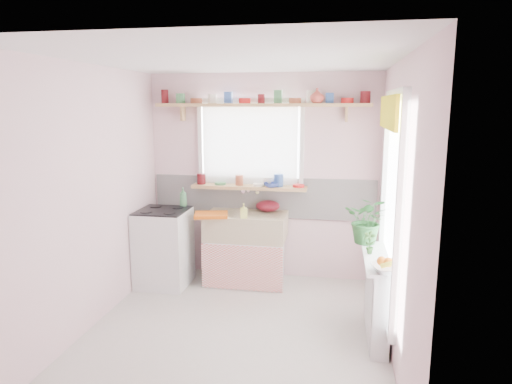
# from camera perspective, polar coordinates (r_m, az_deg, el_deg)

# --- Properties ---
(room) EXTENTS (3.20, 3.20, 3.20)m
(room) POSITION_cam_1_polar(r_m,az_deg,el_deg) (4.79, 7.25, 1.72)
(room) COLOR beige
(room) RESTS_ON ground
(sink_unit) EXTENTS (0.95, 0.65, 1.11)m
(sink_unit) POSITION_cam_1_polar(r_m,az_deg,el_deg) (5.53, -1.23, -6.97)
(sink_unit) COLOR white
(sink_unit) RESTS_ON ground
(cooker) EXTENTS (0.58, 0.58, 0.93)m
(cooker) POSITION_cam_1_polar(r_m,az_deg,el_deg) (5.56, -11.45, -6.78)
(cooker) COLOR white
(cooker) RESTS_ON ground
(radiator_ledge) EXTENTS (0.22, 0.95, 0.78)m
(radiator_ledge) POSITION_cam_1_polar(r_m,az_deg,el_deg) (4.43, 14.93, -12.44)
(radiator_ledge) COLOR white
(radiator_ledge) RESTS_ON ground
(windowsill) EXTENTS (1.40, 0.22, 0.04)m
(windowsill) POSITION_cam_1_polar(r_m,az_deg,el_deg) (5.53, -0.87, 0.61)
(windowsill) COLOR tan
(windowsill) RESTS_ON room
(pine_shelf) EXTENTS (2.52, 0.24, 0.04)m
(pine_shelf) POSITION_cam_1_polar(r_m,az_deg,el_deg) (5.41, 0.66, 10.82)
(pine_shelf) COLOR tan
(pine_shelf) RESTS_ON room
(shelf_crockery) EXTENTS (2.47, 0.11, 0.12)m
(shelf_crockery) POSITION_cam_1_polar(r_m,az_deg,el_deg) (5.41, 0.47, 11.61)
(shelf_crockery) COLOR #590F14
(shelf_crockery) RESTS_ON pine_shelf
(sill_crockery) EXTENTS (1.35, 0.11, 0.12)m
(sill_crockery) POSITION_cam_1_polar(r_m,az_deg,el_deg) (5.53, -1.38, 1.38)
(sill_crockery) COLOR #590F14
(sill_crockery) RESTS_ON windowsill
(dish_tray) EXTENTS (0.44, 0.37, 0.04)m
(dish_tray) POSITION_cam_1_polar(r_m,az_deg,el_deg) (5.31, -5.63, -2.86)
(dish_tray) COLOR orange
(dish_tray) RESTS_ON sink_unit
(colander) EXTENTS (0.31, 0.31, 0.13)m
(colander) POSITION_cam_1_polar(r_m,az_deg,el_deg) (5.54, 1.49, -1.74)
(colander) COLOR #5A0F1A
(colander) RESTS_ON sink_unit
(jade_plant) EXTENTS (0.50, 0.46, 0.47)m
(jade_plant) POSITION_cam_1_polar(r_m,az_deg,el_deg) (4.61, 13.82, -3.42)
(jade_plant) COLOR #27632B
(jade_plant) RESTS_ON radiator_ledge
(fruit_bowl) EXTENTS (0.33, 0.33, 0.06)m
(fruit_bowl) POSITION_cam_1_polar(r_m,az_deg,el_deg) (3.92, 16.16, -9.22)
(fruit_bowl) COLOR silver
(fruit_bowl) RESTS_ON radiator_ledge
(herb_pot) EXTENTS (0.13, 0.12, 0.21)m
(herb_pot) POSITION_cam_1_polar(r_m,az_deg,el_deg) (4.33, 14.00, -6.14)
(herb_pot) COLOR #336528
(herb_pot) RESTS_ON radiator_ledge
(soap_bottle_sink) EXTENTS (0.09, 0.10, 0.17)m
(soap_bottle_sink) POSITION_cam_1_polar(r_m,az_deg,el_deg) (5.21, -1.55, -2.35)
(soap_bottle_sink) COLOR #E1E666
(soap_bottle_sink) RESTS_ON sink_unit
(sill_cup) EXTENTS (0.12, 0.12, 0.09)m
(sill_cup) POSITION_cam_1_polar(r_m,az_deg,el_deg) (5.54, 1.54, 1.33)
(sill_cup) COLOR beige
(sill_cup) RESTS_ON windowsill
(sill_bowl) EXTENTS (0.21, 0.21, 0.05)m
(sill_bowl) POSITION_cam_1_polar(r_m,az_deg,el_deg) (5.42, 1.90, 0.90)
(sill_bowl) COLOR #2D4394
(sill_bowl) RESTS_ON windowsill
(shelf_vase) EXTENTS (0.20, 0.20, 0.17)m
(shelf_vase) POSITION_cam_1_polar(r_m,az_deg,el_deg) (5.28, 7.65, 11.85)
(shelf_vase) COLOR #B64338
(shelf_vase) RESTS_ON pine_shelf
(cooker_bottle) EXTENTS (0.11, 0.12, 0.23)m
(cooker_bottle) POSITION_cam_1_polar(r_m,az_deg,el_deg) (5.55, -9.11, -0.62)
(cooker_bottle) COLOR #418351
(cooker_bottle) RESTS_ON cooker
(fruit) EXTENTS (0.20, 0.14, 0.10)m
(fruit) POSITION_cam_1_polar(r_m,az_deg,el_deg) (3.90, 16.28, -8.39)
(fruit) COLOR orange
(fruit) RESTS_ON fruit_bowl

